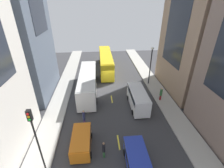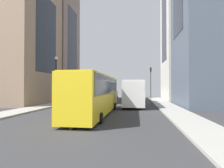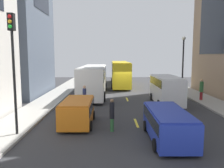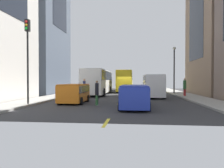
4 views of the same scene
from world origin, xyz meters
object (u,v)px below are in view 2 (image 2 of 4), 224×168
(pedestrian_crossing_mid, at_px, (69,95))
(traffic_light_near_corner, at_px, (151,77))
(delivery_van_white, at_px, (92,93))
(streetcar_yellow, at_px, (96,92))
(car_blue_1, at_px, (112,94))
(pedestrian_waiting_curb, at_px, (136,95))
(city_bus_white, at_px, (134,91))
(pedestrian_walking_far, at_px, (125,94))
(car_orange_0, at_px, (136,95))

(pedestrian_crossing_mid, height_order, traffic_light_near_corner, traffic_light_near_corner)
(delivery_van_white, bearing_deg, streetcar_yellow, 104.95)
(car_blue_1, relative_size, traffic_light_near_corner, 0.74)
(pedestrian_waiting_curb, relative_size, traffic_light_near_corner, 0.33)
(streetcar_yellow, bearing_deg, city_bus_white, -110.16)
(pedestrian_waiting_curb, bearing_deg, streetcar_yellow, 2.87)
(streetcar_yellow, bearing_deg, pedestrian_waiting_curb, -101.77)
(car_blue_1, relative_size, pedestrian_crossing_mid, 2.33)
(streetcar_yellow, distance_m, pedestrian_crossing_mid, 14.78)
(pedestrian_walking_far, distance_m, traffic_light_near_corner, 6.43)
(pedestrian_walking_far, bearing_deg, pedestrian_waiting_curb, 108.75)
(delivery_van_white, bearing_deg, car_orange_0, -138.33)
(car_orange_0, bearing_deg, pedestrian_waiting_curb, 88.87)
(delivery_van_white, relative_size, car_orange_0, 1.42)
(car_orange_0, height_order, pedestrian_waiting_curb, pedestrian_waiting_curb)
(car_blue_1, bearing_deg, car_orange_0, 151.87)
(pedestrian_crossing_mid, bearing_deg, delivery_van_white, 45.08)
(pedestrian_crossing_mid, height_order, pedestrian_walking_far, pedestrian_crossing_mid)
(pedestrian_crossing_mid, bearing_deg, pedestrian_walking_far, 73.13)
(streetcar_yellow, bearing_deg, traffic_light_near_corner, -106.42)
(city_bus_white, bearing_deg, car_blue_1, -70.54)
(delivery_van_white, relative_size, traffic_light_near_corner, 0.88)
(car_orange_0, height_order, pedestrian_walking_far, pedestrian_walking_far)
(traffic_light_near_corner, bearing_deg, pedestrian_waiting_curb, 60.90)
(pedestrian_walking_far, bearing_deg, car_orange_0, 143.50)
(city_bus_white, distance_m, pedestrian_crossing_mid, 11.44)
(car_blue_1, bearing_deg, pedestrian_waiting_curb, 129.51)
(car_orange_0, bearing_deg, traffic_light_near_corner, -144.31)
(delivery_van_white, height_order, pedestrian_crossing_mid, delivery_van_white)
(delivery_van_white, xyz_separation_m, pedestrian_walking_far, (-5.10, -7.84, -0.47))
(pedestrian_crossing_mid, bearing_deg, streetcar_yellow, -31.87)
(delivery_van_white, bearing_deg, pedestrian_crossing_mid, 17.44)
(pedestrian_walking_far, bearing_deg, delivery_van_white, 51.27)
(city_bus_white, distance_m, traffic_light_near_corner, 14.03)
(pedestrian_walking_far, bearing_deg, car_blue_1, -31.69)
(streetcar_yellow, distance_m, delivery_van_white, 14.40)
(pedestrian_waiting_curb, bearing_deg, car_blue_1, -125.84)
(city_bus_white, xyz_separation_m, pedestrian_walking_far, (1.99, -12.52, -0.96))
(pedestrian_crossing_mid, relative_size, traffic_light_near_corner, 0.32)
(delivery_van_white, distance_m, car_blue_1, 9.54)
(pedestrian_walking_far, xyz_separation_m, traffic_light_near_corner, (-5.27, -0.87, 3.58))
(car_blue_1, distance_m, pedestrian_walking_far, 3.27)
(traffic_light_near_corner, bearing_deg, streetcar_yellow, 73.58)
(car_blue_1, bearing_deg, delivery_van_white, 76.86)
(streetcar_yellow, bearing_deg, pedestrian_crossing_mid, -59.51)
(streetcar_yellow, xyz_separation_m, pedestrian_walking_far, (-1.39, -21.74, -1.08))
(traffic_light_near_corner, bearing_deg, car_orange_0, 35.69)
(city_bus_white, distance_m, pedestrian_walking_far, 12.72)
(car_blue_1, height_order, pedestrian_walking_far, pedestrian_walking_far)
(pedestrian_walking_far, bearing_deg, city_bus_white, 93.37)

